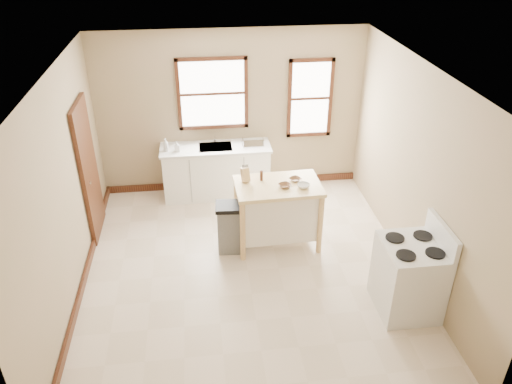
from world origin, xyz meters
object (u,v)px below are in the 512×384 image
pepper_grinder (261,176)px  kitchen_island (277,214)px  soap_bottle_a (166,145)px  knife_block (245,175)px  soap_bottle_b (177,146)px  gas_stove (410,269)px  bowl_c (304,186)px  dish_rack (253,142)px  bowl_b (295,179)px  trash_bin (230,228)px  bowl_a (285,186)px

pepper_grinder → kitchen_island: bearing=-34.0°
soap_bottle_a → knife_block: (1.18, -1.36, 0.07)m
soap_bottle_b → gas_stove: (2.83, -3.06, -0.40)m
knife_block → pepper_grinder: size_ratio=1.33×
bowl_c → pepper_grinder: bearing=153.0°
dish_rack → bowl_b: bowl_b is taller
trash_bin → pepper_grinder: bearing=31.5°
soap_bottle_b → pepper_grinder: size_ratio=1.17×
kitchen_island → knife_block: 0.77m
soap_bottle_b → trash_bin: (0.74, -1.57, -0.62)m
pepper_grinder → bowl_b: pepper_grinder is taller
gas_stove → kitchen_island: bearing=130.8°
pepper_grinder → gas_stove: 2.41m
soap_bottle_a → knife_block: bearing=-26.9°
soap_bottle_a → soap_bottle_b: bearing=9.7°
dish_rack → bowl_b: bearing=-63.7°
dish_rack → trash_bin: (-0.53, -1.69, -0.58)m
bowl_a → bowl_c: size_ratio=0.96×
soap_bottle_b → dish_rack: bearing=0.4°
kitchen_island → knife_block: (-0.45, 0.15, 0.60)m
knife_block → bowl_c: size_ratio=1.11×
soap_bottle_b → trash_bin: size_ratio=0.23×
bowl_a → trash_bin: bowl_a is taller
dish_rack → kitchen_island: size_ratio=0.30×
knife_block → soap_bottle_a: bearing=111.0°
kitchen_island → trash_bin: 0.72m
kitchen_island → bowl_b: 0.59m
pepper_grinder → bowl_a: (0.30, -0.24, -0.05)m
soap_bottle_a → gas_stove: size_ratio=0.18×
dish_rack → bowl_a: bearing=-71.2°
soap_bottle_a → kitchen_island: size_ratio=0.18×
soap_bottle_b → kitchen_island: 2.13m
bowl_a → gas_stove: bearing=-49.4°
soap_bottle_b → trash_bin: soap_bottle_b is taller
bowl_a → soap_bottle_b: bearing=134.6°
gas_stove → dish_rack: bearing=115.9°
trash_bin → bowl_c: bearing=2.4°
pepper_grinder → trash_bin: bearing=-152.8°
soap_bottle_b → trash_bin: 1.84m
soap_bottle_a → pepper_grinder: size_ratio=1.45×
kitchen_island → bowl_a: size_ratio=7.08×
soap_bottle_a → soap_bottle_b: 0.18m
bowl_a → bowl_c: bearing=-11.0°
bowl_c → gas_stove: 1.84m
knife_block → bowl_c: bearing=-39.4°
soap_bottle_a → pepper_grinder: (1.41, -1.36, 0.05)m
pepper_grinder → bowl_b: bearing=-8.3°
dish_rack → knife_block: (-0.28, -1.45, 0.13)m
soap_bottle_b → kitchen_island: (1.45, -1.47, -0.51)m
kitchen_island → bowl_a: 0.53m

